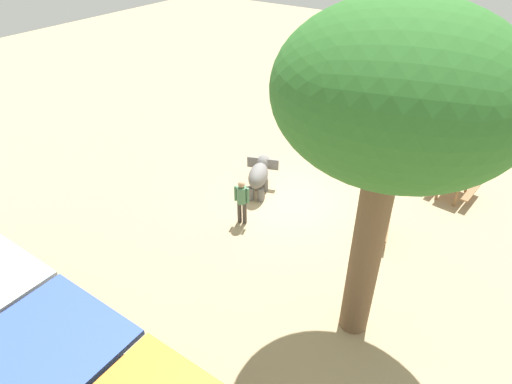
% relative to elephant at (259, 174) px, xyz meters
% --- Properties ---
extents(ground_plane, '(60.00, 60.00, 0.00)m').
position_rel_elephant_xyz_m(ground_plane, '(-1.08, -0.08, -0.77)').
color(ground_plane, tan).
extents(elephant, '(1.35, 1.74, 1.21)m').
position_rel_elephant_xyz_m(elephant, '(0.00, 0.00, 0.00)').
color(elephant, slate).
rests_on(elephant, ground_plane).
extents(person_handler, '(0.49, 0.32, 1.62)m').
position_rel_elephant_xyz_m(person_handler, '(-0.54, 1.82, 0.17)').
color(person_handler, '#3F3833').
rests_on(person_handler, ground_plane).
extents(shade_tree_main, '(4.60, 4.21, 7.77)m').
position_rel_elephant_xyz_m(shade_tree_main, '(-5.32, 3.60, 5.23)').
color(shade_tree_main, brown).
rests_on(shade_tree_main, ground_plane).
extents(wooden_bench, '(0.74, 1.46, 0.88)m').
position_rel_elephant_xyz_m(wooden_bench, '(-4.60, 0.02, -0.30)').
color(wooden_bench, olive).
rests_on(wooden_bench, ground_plane).
extents(picnic_table_near, '(1.63, 1.65, 0.78)m').
position_rel_elephant_xyz_m(picnic_table_near, '(-5.89, -3.80, -0.19)').
color(picnic_table_near, olive).
rests_on(picnic_table_near, ground_plane).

